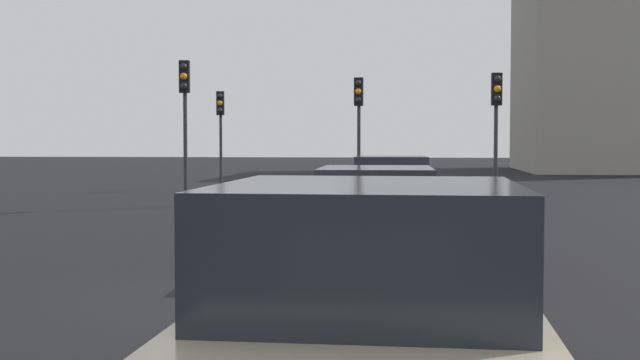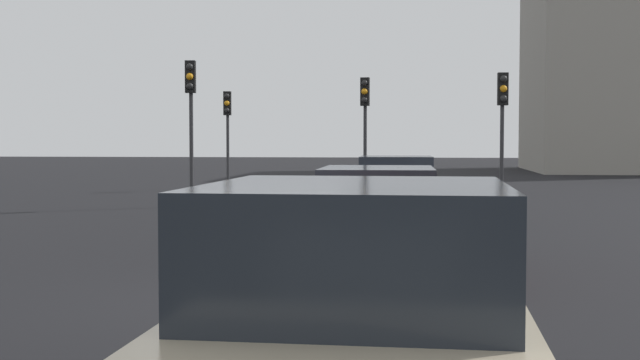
% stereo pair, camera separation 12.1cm
% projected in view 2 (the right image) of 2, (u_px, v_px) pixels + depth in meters
% --- Properties ---
extents(ground_plane, '(160.00, 160.00, 0.20)m').
position_uv_depth(ground_plane, '(236.00, 307.00, 9.90)').
color(ground_plane, black).
extents(car_silver_left_lead, '(4.35, 2.18, 1.52)m').
position_uv_depth(car_silver_left_lead, '(396.00, 190.00, 19.17)').
color(car_silver_left_lead, '#A8AAB2').
rests_on(car_silver_left_lead, ground_plane).
extents(car_red_left_second, '(4.86, 2.09, 1.50)m').
position_uv_depth(car_red_left_second, '(378.00, 221.00, 11.95)').
color(car_red_left_second, maroon).
rests_on(car_red_left_second, ground_plane).
extents(car_beige_left_third, '(4.32, 2.13, 1.65)m').
position_uv_depth(car_beige_left_third, '(359.00, 331.00, 4.80)').
color(car_beige_left_third, tan).
rests_on(car_beige_left_third, ground_plane).
extents(traffic_light_near_left, '(0.32, 0.30, 4.11)m').
position_uv_depth(traffic_light_near_left, '(191.00, 102.00, 23.32)').
color(traffic_light_near_left, '#2D2D30').
rests_on(traffic_light_near_left, ground_plane).
extents(traffic_light_near_right, '(0.32, 0.29, 3.75)m').
position_uv_depth(traffic_light_near_right, '(503.00, 110.00, 23.02)').
color(traffic_light_near_right, '#2D2D30').
rests_on(traffic_light_near_right, ground_plane).
extents(traffic_light_far_left, '(0.32, 0.30, 3.88)m').
position_uv_depth(traffic_light_far_left, '(365.00, 112.00, 26.58)').
color(traffic_light_far_left, '#2D2D30').
rests_on(traffic_light_far_left, ground_plane).
extents(traffic_light_far_right, '(0.32, 0.29, 3.73)m').
position_uv_depth(traffic_light_far_right, '(227.00, 119.00, 31.53)').
color(traffic_light_far_right, '#2D2D30').
rests_on(traffic_light_far_right, ground_plane).
extents(building_facade_left, '(12.44, 10.51, 14.37)m').
position_uv_depth(building_facade_left, '(620.00, 52.00, 50.28)').
color(building_facade_left, gray).
rests_on(building_facade_left, ground_plane).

